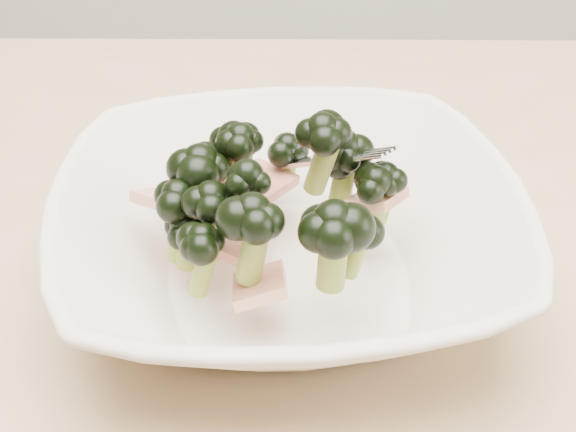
% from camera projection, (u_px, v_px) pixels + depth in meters
% --- Properties ---
extents(dining_table, '(1.20, 0.80, 0.75)m').
position_uv_depth(dining_table, '(234.00, 374.00, 0.59)').
color(dining_table, tan).
rests_on(dining_table, ground).
extents(broccoli_dish, '(0.32, 0.32, 0.12)m').
position_uv_depth(broccoli_dish, '(287.00, 230.00, 0.50)').
color(broccoli_dish, beige).
rests_on(broccoli_dish, dining_table).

